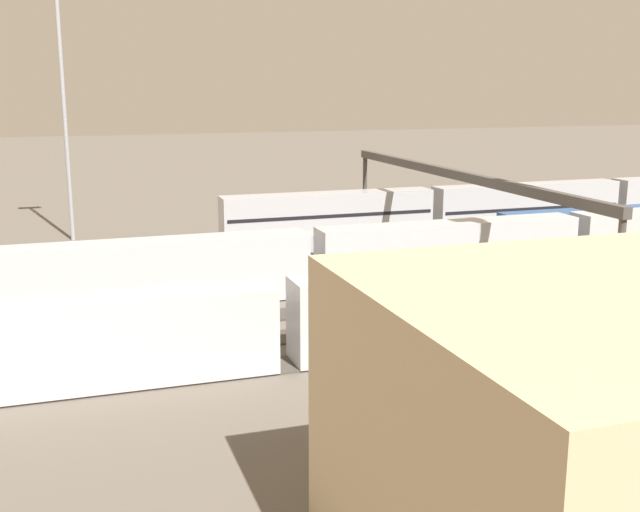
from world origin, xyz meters
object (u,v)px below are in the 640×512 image
(train_on_track_5, at_px, (572,242))
(signal_gantry, at_px, (456,181))
(train_on_track_8, at_px, (625,290))
(train_on_track_1, at_px, (527,205))
(train_on_track_4, at_px, (226,260))
(light_mast_0, at_px, (60,44))

(train_on_track_5, xyz_separation_m, signal_gantry, (9.02, -5.00, 5.18))
(signal_gantry, bearing_deg, train_on_track_8, 96.88)
(train_on_track_5, height_order, train_on_track_1, same)
(train_on_track_8, relative_size, signal_gantry, 2.12)
(train_on_track_4, bearing_deg, signal_gantry, 180.00)
(train_on_track_1, height_order, light_mast_0, light_mast_0)
(train_on_track_5, distance_m, signal_gantry, 11.54)
(train_on_track_5, bearing_deg, signal_gantry, -28.99)
(train_on_track_8, xyz_separation_m, signal_gantry, (2.41, -20.00, 5.18))
(train_on_track_4, distance_m, train_on_track_1, 41.18)
(train_on_track_5, relative_size, train_on_track_8, 1.00)
(light_mast_0, distance_m, signal_gantry, 42.37)
(train_on_track_5, distance_m, light_mast_0, 53.73)
(train_on_track_8, xyz_separation_m, train_on_track_1, (-14.86, -35.00, -0.01))
(train_on_track_4, relative_size, light_mast_0, 2.77)
(train_on_track_5, distance_m, train_on_track_1, 21.64)
(train_on_track_5, distance_m, train_on_track_8, 16.39)
(train_on_track_4, bearing_deg, light_mast_0, -63.88)
(light_mast_0, bearing_deg, train_on_track_8, 128.75)
(signal_gantry, bearing_deg, train_on_track_5, 151.01)
(train_on_track_1, bearing_deg, light_mast_0, -9.99)
(train_on_track_1, distance_m, light_mast_0, 53.79)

